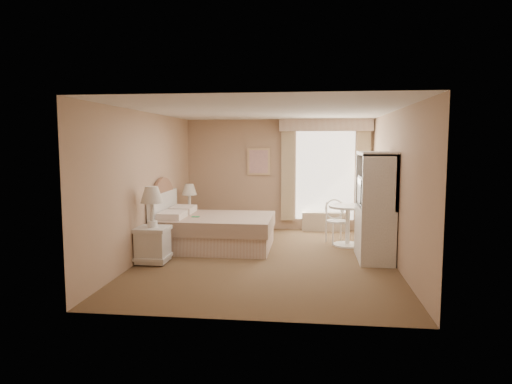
# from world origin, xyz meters

# --- Properties ---
(room) EXTENTS (4.21, 5.51, 2.51)m
(room) POSITION_xyz_m (0.00, 0.00, 1.25)
(room) COLOR brown
(room) RESTS_ON ground
(window) EXTENTS (2.05, 0.22, 2.51)m
(window) POSITION_xyz_m (1.05, 2.65, 1.34)
(window) COLOR white
(window) RESTS_ON room
(framed_art) EXTENTS (0.52, 0.04, 0.62)m
(framed_art) POSITION_xyz_m (-0.45, 2.71, 1.55)
(framed_art) COLOR #D8B385
(framed_art) RESTS_ON room
(bed) EXTENTS (2.10, 1.61, 1.42)m
(bed) POSITION_xyz_m (-1.12, 0.70, 0.34)
(bed) COLOR tan
(bed) RESTS_ON room
(nightstand_near) EXTENTS (0.52, 0.52, 1.25)m
(nightstand_near) POSITION_xyz_m (-1.84, -0.50, 0.47)
(nightstand_near) COLOR white
(nightstand_near) RESTS_ON room
(nightstand_far) EXTENTS (0.45, 0.45, 1.08)m
(nightstand_far) POSITION_xyz_m (-1.84, 1.82, 0.41)
(nightstand_far) COLOR white
(nightstand_far) RESTS_ON room
(round_table) EXTENTS (0.74, 0.74, 0.78)m
(round_table) POSITION_xyz_m (1.45, 1.19, 0.52)
(round_table) COLOR white
(round_table) RESTS_ON room
(cafe_chair) EXTENTS (0.54, 0.54, 0.86)m
(cafe_chair) POSITION_xyz_m (1.24, 1.43, 0.50)
(cafe_chair) COLOR white
(cafe_chair) RESTS_ON room
(armoire) EXTENTS (0.55, 1.10, 1.83)m
(armoire) POSITION_xyz_m (1.81, 0.17, 0.76)
(armoire) COLOR white
(armoire) RESTS_ON room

